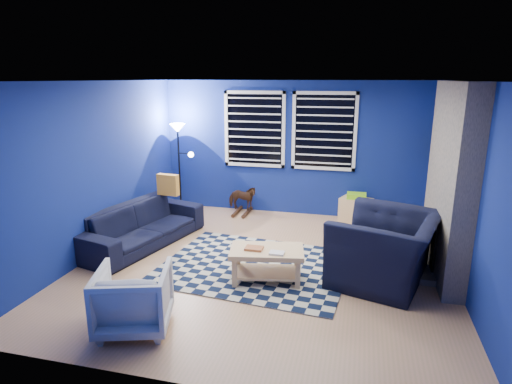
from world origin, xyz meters
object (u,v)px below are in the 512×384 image
cabinet (356,209)px  rocking_horse (242,198)px  floor_lamp (179,140)px  tv (439,151)px  armchair_big (385,248)px  armchair_bent (134,298)px  sofa (142,225)px  coffee_table (267,258)px

cabinet → rocking_horse: bearing=-158.7°
rocking_horse → floor_lamp: bearing=98.3°
tv → floor_lamp: floor_lamp is taller
armchair_big → cabinet: armchair_big is taller
tv → armchair_bent: bearing=-131.7°
tv → armchair_big: bearing=-112.4°
armchair_bent → cabinet: (2.15, 4.07, -0.10)m
armchair_big → floor_lamp: bearing=-103.7°
sofa → floor_lamp: (-0.11, 1.78, 1.08)m
floor_lamp → coffee_table: bearing=-48.2°
rocking_horse → armchair_bent: bearing=-178.1°
sofa → armchair_bent: size_ratio=2.93×
tv → coffee_table: tv is taller
armchair_big → rocking_horse: 3.41m
tv → cabinet: 1.73m
armchair_bent → tv: bearing=-149.0°
sofa → armchair_bent: (1.07, -2.13, 0.02)m
armchair_big → cabinet: size_ratio=2.18×
cabinet → floor_lamp: floor_lamp is taller
sofa → coffee_table: sofa is taller
armchair_bent → floor_lamp: (-1.17, 3.91, 1.06)m
coffee_table → cabinet: bearing=68.7°
sofa → tv: bearing=-55.6°
rocking_horse → cabinet: 2.13m
rocking_horse → armchair_big: bearing=-129.7°
cabinet → floor_lamp: (-3.32, -0.16, 1.16)m
sofa → coffee_table: 2.30m
floor_lamp → cabinet: bearing=2.7°
sofa → coffee_table: (2.17, -0.76, 0.00)m
tv → sofa: bearing=-159.4°
armchair_big → coffee_table: armchair_big is taller
sofa → floor_lamp: 2.08m
rocking_horse → floor_lamp: floor_lamp is taller
sofa → cabinet: bearing=-45.2°
coffee_table → armchair_bent: bearing=-128.8°
sofa → armchair_big: armchair_big is taller
tv → armchair_big: tv is taller
armchair_big → cabinet: bearing=-153.8°
coffee_table → floor_lamp: (-2.27, 2.54, 1.08)m
floor_lamp → armchair_bent: bearing=-73.3°
armchair_bent → coffee_table: 1.76m
armchair_big → floor_lamp: (-3.73, 2.15, 0.96)m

